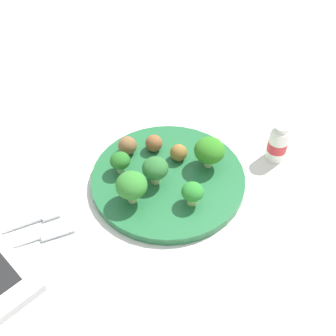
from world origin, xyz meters
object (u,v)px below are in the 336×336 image
at_px(plate, 168,179).
at_px(meatball_center, 127,146).
at_px(meatball_far_rim, 179,153).
at_px(broccoli_floret_center, 209,151).
at_px(meatball_near_rim, 154,143).
at_px(broccoli_floret_back_right, 132,186).
at_px(napkin, 27,232).
at_px(knife, 34,237).
at_px(broccoli_floret_far_rim, 155,168).
at_px(fork, 28,221).
at_px(broccoli_floret_mid_left, 191,193).
at_px(yogurt_bottle, 278,144).
at_px(broccoli_floret_front_right, 120,161).

xyz_separation_m(plate, meatball_center, (-0.03, 0.09, 0.03)).
bearing_deg(meatball_far_rim, meatball_center, 136.54).
distance_m(broccoli_floret_center, meatball_near_rim, 0.11).
xyz_separation_m(broccoli_floret_center, meatball_center, (-0.11, 0.11, -0.02)).
bearing_deg(broccoli_floret_back_right, napkin, 165.48).
relative_size(meatball_center, knife, 0.24).
height_order(broccoli_floret_far_rim, napkin, broccoli_floret_far_rim).
height_order(plate, meatball_far_rim, meatball_far_rim).
bearing_deg(meatball_center, broccoli_floret_back_right, -115.28).
height_order(napkin, fork, fork).
bearing_deg(broccoli_floret_mid_left, napkin, 157.58).
bearing_deg(broccoli_floret_center, broccoli_floret_back_right, 178.89).
height_order(broccoli_floret_center, meatball_near_rim, broccoli_floret_center).
height_order(meatball_center, knife, meatball_center).
relative_size(plate, broccoli_floret_center, 4.64).
height_order(broccoli_floret_center, broccoli_floret_back_right, same).
bearing_deg(meatball_near_rim, broccoli_floret_far_rim, -120.53).
bearing_deg(knife, broccoli_floret_mid_left, -18.98).
relative_size(broccoli_floret_mid_left, meatball_center, 1.22).
bearing_deg(yogurt_bottle, broccoli_floret_center, 162.80).
bearing_deg(broccoli_floret_front_right, knife, -166.23).
relative_size(broccoli_floret_center, meatball_center, 1.70).
distance_m(broccoli_floret_back_right, broccoli_floret_far_rim, 0.06).
relative_size(broccoli_floret_far_rim, napkin, 0.31).
relative_size(broccoli_floret_center, meatball_far_rim, 1.87).
xyz_separation_m(broccoli_floret_center, broccoli_floret_front_right, (-0.14, 0.08, -0.01)).
distance_m(meatball_near_rim, yogurt_bottle, 0.23).
height_order(knife, yogurt_bottle, yogurt_bottle).
bearing_deg(plate, broccoli_floret_far_rim, 175.36).
height_order(broccoli_floret_mid_left, broccoli_floret_far_rim, broccoli_floret_far_rim).
relative_size(broccoli_floret_center, broccoli_floret_back_right, 1.01).
bearing_deg(plate, broccoli_floret_front_right, 139.13).
distance_m(plate, meatball_near_rim, 0.08).
bearing_deg(knife, yogurt_bottle, -8.64).
xyz_separation_m(plate, meatball_far_rim, (0.04, 0.03, 0.02)).
height_order(meatball_far_rim, meatball_near_rim, same).
xyz_separation_m(broccoli_floret_front_right, yogurt_bottle, (0.27, -0.12, -0.01)).
relative_size(meatball_near_rim, knife, 0.23).
distance_m(plate, knife, 0.25).
height_order(broccoli_floret_back_right, knife, broccoli_floret_back_right).
bearing_deg(meatball_far_rim, broccoli_floret_mid_left, -113.15).
relative_size(broccoli_floret_mid_left, yogurt_bottle, 0.55).
height_order(broccoli_floret_mid_left, fork, broccoli_floret_mid_left).
bearing_deg(plate, meatball_near_rim, 78.21).
xyz_separation_m(broccoli_floret_center, meatball_near_rim, (-0.06, 0.09, -0.02)).
distance_m(napkin, yogurt_bottle, 0.48).
distance_m(broccoli_floret_center, meatball_center, 0.16).
height_order(meatball_near_rim, fork, meatball_near_rim).
bearing_deg(plate, meatball_far_rim, 32.50).
bearing_deg(meatball_center, broccoli_floret_center, -45.90).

